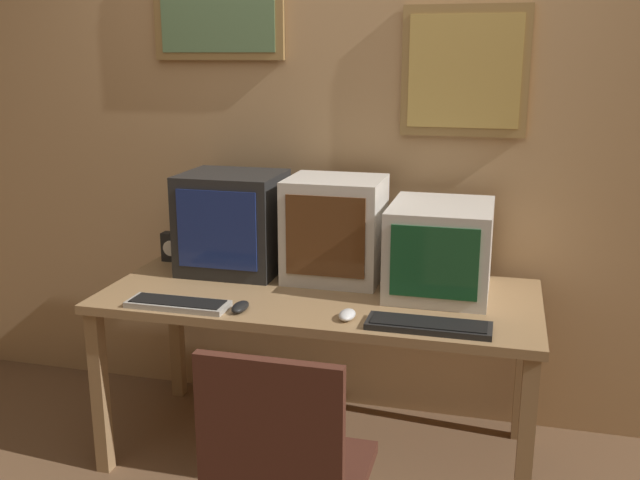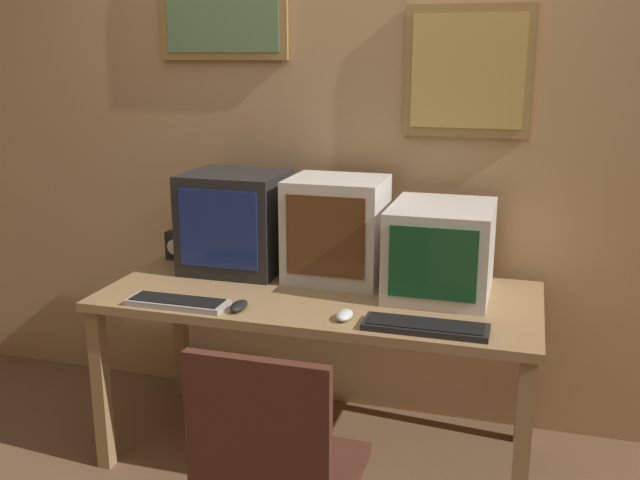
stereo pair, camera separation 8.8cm
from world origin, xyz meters
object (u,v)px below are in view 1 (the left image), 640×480
at_px(monitor_left, 233,222).
at_px(mouse_far_corner, 347,315).
at_px(desk_clock, 173,247).
at_px(keyboard_side, 429,325).
at_px(monitor_center, 335,229).
at_px(monitor_right, 440,248).
at_px(keyboard_main, 178,304).
at_px(mouse_near_keyboard, 240,307).

xyz_separation_m(monitor_left, mouse_far_corner, (0.62, -0.47, -0.20)).
bearing_deg(desk_clock, keyboard_side, -24.02).
xyz_separation_m(monitor_center, monitor_right, (0.45, -0.07, -0.04)).
relative_size(keyboard_side, mouse_far_corner, 4.19).
bearing_deg(keyboard_main, monitor_left, 86.50).
relative_size(monitor_right, mouse_far_corner, 4.58).
bearing_deg(monitor_right, keyboard_side, -89.01).
relative_size(monitor_right, desk_clock, 3.56).
bearing_deg(keyboard_side, desk_clock, 155.98).
height_order(keyboard_side, desk_clock, desk_clock).
bearing_deg(keyboard_main, monitor_center, 45.73).
bearing_deg(mouse_near_keyboard, monitor_center, 63.03).
xyz_separation_m(monitor_center, keyboard_side, (0.46, -0.49, -0.21)).
xyz_separation_m(monitor_right, mouse_far_corner, (-0.29, -0.40, -0.16)).
height_order(monitor_left, mouse_far_corner, monitor_left).
bearing_deg(monitor_left, desk_clock, 168.48).
height_order(monitor_right, mouse_near_keyboard, monitor_right).
bearing_deg(mouse_near_keyboard, monitor_left, 113.72).
height_order(monitor_center, desk_clock, monitor_center).
relative_size(mouse_far_corner, desk_clock, 0.78).
xyz_separation_m(monitor_left, mouse_near_keyboard, (0.22, -0.49, -0.20)).
distance_m(monitor_center, mouse_near_keyboard, 0.59).
relative_size(keyboard_main, mouse_far_corner, 3.76).
height_order(monitor_left, monitor_right, monitor_left).
bearing_deg(mouse_near_keyboard, monitor_right, 31.17).
xyz_separation_m(keyboard_side, desk_clock, (-1.25, 0.56, 0.05)).
bearing_deg(keyboard_side, monitor_center, 133.06).
bearing_deg(mouse_far_corner, keyboard_main, -176.71).
bearing_deg(monitor_right, desk_clock, 173.86).
bearing_deg(mouse_far_corner, monitor_right, 54.25).
bearing_deg(mouse_near_keyboard, keyboard_side, -0.02).
distance_m(mouse_far_corner, desk_clock, 1.09).
bearing_deg(monitor_right, monitor_left, 175.82).
height_order(monitor_left, keyboard_main, monitor_left).
xyz_separation_m(monitor_right, keyboard_side, (0.01, -0.42, -0.17)).
height_order(monitor_center, keyboard_main, monitor_center).
height_order(monitor_left, monitor_center, monitor_left).
xyz_separation_m(keyboard_side, mouse_near_keyboard, (-0.71, 0.00, 0.00)).
bearing_deg(monitor_center, desk_clock, 175.14).
xyz_separation_m(mouse_near_keyboard, mouse_far_corner, (0.41, 0.02, 0.00)).
bearing_deg(mouse_far_corner, mouse_near_keyboard, -177.37).
bearing_deg(monitor_left, monitor_center, -0.07).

